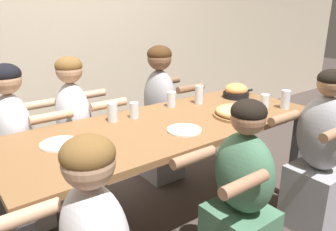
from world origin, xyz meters
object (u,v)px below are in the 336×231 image
at_px(skillet_bowl, 236,91).
at_px(drinking_glass_b, 285,99).
at_px(drinking_glass_e, 113,113).
at_px(drinking_glass_c, 199,95).
at_px(empty_plate_b, 60,144).
at_px(drinking_glass_d, 171,100).
at_px(diner_near_right, 318,161).
at_px(diner_far_midleft, 76,142).
at_px(drinking_glass_f, 265,102).
at_px(diner_far_left, 18,156).
at_px(pizza_board_main, 238,113).
at_px(diner_far_midright, 160,119).
at_px(drinking_glass_a, 134,111).
at_px(empty_plate_a, 184,130).
at_px(diner_near_center, 241,205).

height_order(skillet_bowl, drinking_glass_b, drinking_glass_b).
bearing_deg(drinking_glass_e, drinking_glass_c, -2.34).
height_order(empty_plate_b, drinking_glass_e, drinking_glass_e).
relative_size(skillet_bowl, drinking_glass_d, 2.72).
relative_size(diner_near_right, diner_far_midleft, 0.97).
xyz_separation_m(drinking_glass_f, diner_far_left, (-1.57, 0.83, -0.30)).
distance_m(pizza_board_main, diner_far_midright, 0.87).
xyz_separation_m(drinking_glass_a, diner_far_left, (-0.69, 0.42, -0.30)).
bearing_deg(diner_far_midright, drinking_glass_e, -59.84).
bearing_deg(pizza_board_main, diner_near_right, -52.16).
bearing_deg(drinking_glass_e, drinking_glass_f, -23.14).
bearing_deg(empty_plate_a, skillet_bowl, 21.78).
relative_size(drinking_glass_b, diner_far_midleft, 0.12).
distance_m(drinking_glass_c, diner_near_center, 1.03).
relative_size(empty_plate_b, diner_far_midright, 0.18).
distance_m(drinking_glass_a, drinking_glass_e, 0.15).
bearing_deg(diner_far_midright, drinking_glass_f, 23.34).
xyz_separation_m(drinking_glass_c, diner_far_midright, (-0.08, 0.42, -0.30)).
bearing_deg(drinking_glass_a, skillet_bowl, -3.31).
bearing_deg(drinking_glass_b, drinking_glass_e, 156.04).
distance_m(empty_plate_a, drinking_glass_a, 0.42).
bearing_deg(diner_near_right, drinking_glass_b, -12.55).
bearing_deg(diner_far_midleft, drinking_glass_b, 54.80).
xyz_separation_m(drinking_glass_b, drinking_glass_e, (-1.17, 0.52, -0.01)).
relative_size(drinking_glass_b, drinking_glass_f, 1.22).
height_order(drinking_glass_a, diner_near_right, diner_near_right).
xyz_separation_m(skillet_bowl, drinking_glass_e, (-1.12, 0.08, 0.00)).
bearing_deg(diner_far_left, diner_far_midright, 90.00).
distance_m(drinking_glass_c, diner_near_right, 0.98).
relative_size(drinking_glass_b, drinking_glass_d, 1.22).
relative_size(skillet_bowl, empty_plate_a, 1.46).
xyz_separation_m(pizza_board_main, diner_near_center, (-0.45, -0.44, -0.33)).
bearing_deg(drinking_glass_a, drinking_glass_c, -0.45).
xyz_separation_m(empty_plate_a, drinking_glass_d, (0.25, 0.46, 0.04)).
xyz_separation_m(empty_plate_a, diner_far_midright, (0.41, 0.81, -0.23)).
distance_m(empty_plate_b, diner_far_midright, 1.25).
distance_m(empty_plate_a, drinking_glass_b, 0.91).
relative_size(drinking_glass_e, diner_far_midleft, 0.11).
xyz_separation_m(drinking_glass_b, diner_far_midright, (-0.50, 0.91, -0.30)).
bearing_deg(drinking_glass_a, diner_far_left, 148.87).
relative_size(empty_plate_a, drinking_glass_b, 1.53).
distance_m(diner_near_center, diner_far_left, 1.52).
relative_size(skillet_bowl, drinking_glass_c, 2.17).
height_order(drinking_glass_b, diner_far_left, diner_far_left).
xyz_separation_m(empty_plate_a, empty_plate_b, (-0.69, 0.25, -0.00)).
bearing_deg(diner_far_left, drinking_glass_d, 71.47).
bearing_deg(diner_far_left, diner_near_right, 52.14).
bearing_deg(diner_far_midright, pizza_board_main, 5.37).
bearing_deg(skillet_bowl, empty_plate_a, -158.22).
xyz_separation_m(skillet_bowl, diner_far_midleft, (-1.24, 0.47, -0.30)).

